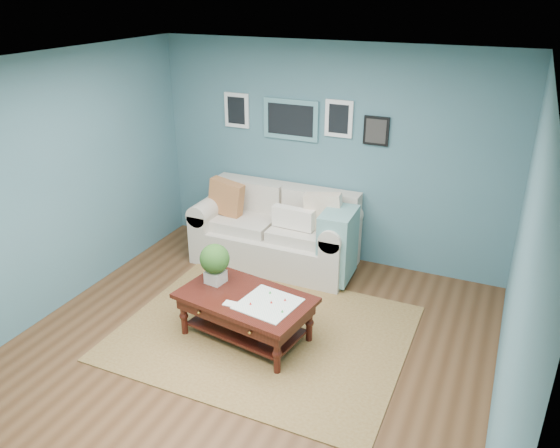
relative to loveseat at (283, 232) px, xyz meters
The scene contains 4 objects.
room_shell 2.22m from the loveseat, 78.24° to the right, with size 5.00×5.02×2.70m.
area_rug 1.62m from the loveseat, 73.31° to the right, with size 2.84×2.28×0.01m, color brown.
loveseat is the anchor object (origin of this frame).
coffee_table 1.64m from the loveseat, 81.09° to the right, with size 1.40×0.95×0.91m.
Camera 1 is at (2.08, -3.66, 3.30)m, focal length 35.00 mm.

